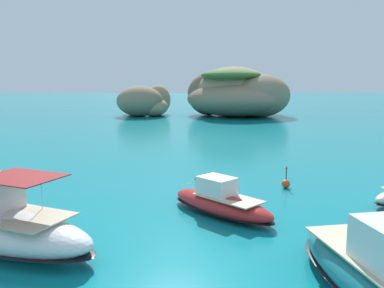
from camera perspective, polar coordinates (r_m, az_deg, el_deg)
name	(u,v)px	position (r m, az deg, el deg)	size (l,w,h in m)	color
islet_large	(238,95)	(80.76, 6.37, 6.84)	(25.47, 25.53, 9.51)	#84755B
islet_small	(145,103)	(80.84, -6.52, 5.73)	(11.66, 13.39, 5.89)	#84755B
motorboat_red	(221,202)	(21.87, 4.03, -8.11)	(5.90, 6.42, 1.99)	red
channel_buoy	(286,183)	(27.77, 12.92, -5.30)	(0.56, 0.56, 1.48)	#E54C19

